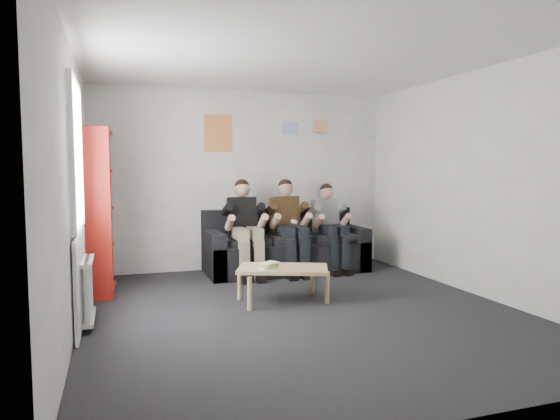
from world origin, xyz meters
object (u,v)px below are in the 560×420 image
object	(u,v)px
sofa	(285,249)
person_left	(245,228)
bookshelf	(99,212)
coffee_table	(283,271)
person_middle	(289,226)
person_right	(331,227)

from	to	relation	value
sofa	person_left	xyz separation A→B (m)	(-0.66, -0.21, 0.36)
bookshelf	person_left	size ratio (longest dim) A/B	1.45
sofa	coffee_table	world-z (taller)	sofa
sofa	person_left	distance (m)	0.78
bookshelf	person_middle	xyz separation A→B (m)	(2.58, 0.32, -0.31)
sofa	coffee_table	bearing A→B (deg)	-109.44
coffee_table	bookshelf	bearing A→B (deg)	150.69
sofa	person_left	size ratio (longest dim) A/B	1.71
person_right	person_left	bearing A→B (deg)	-179.16
sofa	person_right	bearing A→B (deg)	-17.29
sofa	person_right	world-z (taller)	person_right
person_left	bookshelf	bearing A→B (deg)	-164.13
sofa	person_right	distance (m)	0.76
coffee_table	person_middle	distance (m)	1.59
bookshelf	person_right	size ratio (longest dim) A/B	1.54
bookshelf	person_middle	distance (m)	2.61
bookshelf	person_right	world-z (taller)	bookshelf
person_middle	sofa	bearing A→B (deg)	82.55
sofa	person_middle	size ratio (longest dim) A/B	1.71
coffee_table	person_right	bearing A→B (deg)	49.41
coffee_table	person_middle	size ratio (longest dim) A/B	0.73
sofa	bookshelf	world-z (taller)	bookshelf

